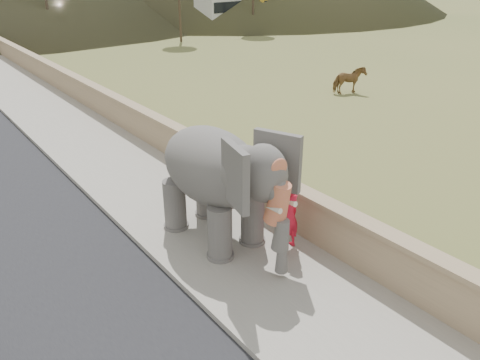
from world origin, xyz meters
name	(u,v)px	position (x,y,z in m)	size (l,w,h in m)	color
ground	(333,330)	(0.00, 0.00, 0.00)	(160.00, 160.00, 0.00)	olive
walkway	(103,153)	(0.00, 10.00, 0.07)	(3.00, 120.00, 0.15)	#9E9687
parapet	(148,130)	(1.65, 10.00, 0.55)	(0.30, 120.00, 1.10)	tan
cow	(349,80)	(12.50, 10.53, 0.64)	(0.69, 1.51, 1.27)	brown
distant_car	(187,21)	(18.88, 35.82, 0.72)	(1.70, 4.23, 1.44)	#ADACB3
bus_white	(246,10)	(24.58, 34.01, 1.55)	(2.50, 11.00, 3.10)	silver
bus_orange	(294,8)	(29.80, 32.77, 1.55)	(2.50, 11.00, 3.10)	gold
elephant_and_man	(213,182)	(0.02, 3.59, 1.44)	(2.26, 3.71, 2.60)	#68635E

